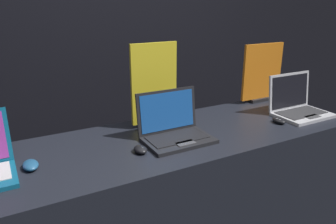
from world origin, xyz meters
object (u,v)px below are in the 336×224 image
(laptop_middle, at_px, (174,128))
(promo_stand_middle, at_px, (154,87))
(mouse_back, at_px, (279,121))
(promo_stand_back, at_px, (262,74))
(laptop_back, at_px, (298,105))
(mouse_front, at_px, (31,165))
(mouse_middle, at_px, (140,150))

(laptop_middle, height_order, promo_stand_middle, promo_stand_middle)
(laptop_middle, xyz_separation_m, mouse_back, (0.70, -0.10, -0.04))
(promo_stand_middle, xyz_separation_m, promo_stand_back, (0.93, 0.08, -0.03))
(laptop_back, bearing_deg, mouse_front, 178.35)
(mouse_front, relative_size, laptop_middle, 0.30)
(promo_stand_middle, bearing_deg, mouse_front, -162.95)
(mouse_middle, height_order, mouse_back, same)
(mouse_middle, xyz_separation_m, mouse_back, (0.93, -0.03, -0.00))
(laptop_middle, distance_m, promo_stand_middle, 0.30)
(mouse_back, bearing_deg, promo_stand_middle, 153.90)
(laptop_back, bearing_deg, mouse_middle, -178.11)
(mouse_back, bearing_deg, promo_stand_back, 60.77)
(mouse_back, bearing_deg, mouse_front, 175.47)
(laptop_middle, bearing_deg, promo_stand_middle, 90.00)
(mouse_front, distance_m, mouse_back, 1.44)
(mouse_back, bearing_deg, mouse_middle, 178.32)
(laptop_middle, relative_size, mouse_middle, 4.05)
(mouse_front, distance_m, promo_stand_back, 1.71)
(laptop_middle, xyz_separation_m, promo_stand_middle, (0.00, 0.24, 0.18))
(laptop_middle, distance_m, promo_stand_back, 0.99)
(mouse_middle, bearing_deg, laptop_back, 1.89)
(mouse_front, xyz_separation_m, promo_stand_back, (1.67, 0.30, 0.19))
(mouse_middle, bearing_deg, mouse_back, -1.68)
(mouse_middle, xyz_separation_m, laptop_back, (1.16, 0.04, 0.05))
(mouse_front, relative_size, mouse_back, 1.16)
(laptop_middle, relative_size, laptop_back, 1.01)
(mouse_middle, distance_m, laptop_back, 1.17)
(mouse_middle, distance_m, mouse_back, 0.93)
(promo_stand_back, bearing_deg, promo_stand_middle, -175.34)
(laptop_middle, bearing_deg, promo_stand_back, 18.85)
(promo_stand_middle, height_order, mouse_back, promo_stand_middle)
(mouse_front, height_order, laptop_middle, laptop_middle)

